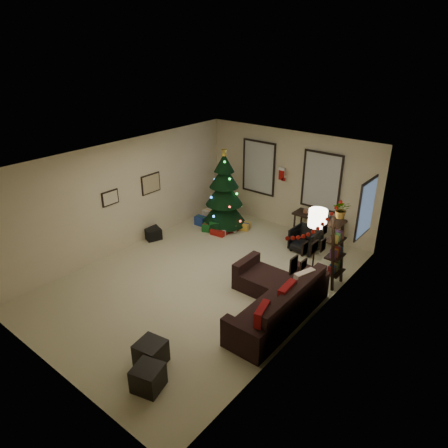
{
  "coord_description": "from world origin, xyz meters",
  "views": [
    {
      "loc": [
        5.11,
        -5.66,
        4.85
      ],
      "look_at": [
        0.1,
        0.6,
        1.15
      ],
      "focal_mm": 32.63,
      "sensor_mm": 36.0,
      "label": 1
    }
  ],
  "objects_px": {
    "christmas_tree": "(224,195)",
    "sofa": "(276,300)",
    "desk": "(319,219)",
    "bookshelf": "(336,251)",
    "desk_chair": "(305,240)"
  },
  "relations": [
    {
      "from": "sofa",
      "to": "desk_chair",
      "type": "relative_size",
      "value": 4.15
    },
    {
      "from": "sofa",
      "to": "christmas_tree",
      "type": "bearing_deg",
      "value": 142.83
    },
    {
      "from": "christmas_tree",
      "to": "desk",
      "type": "relative_size",
      "value": 1.74
    },
    {
      "from": "desk_chair",
      "to": "bookshelf",
      "type": "xyz_separation_m",
      "value": [
        1.2,
        -0.99,
        0.5
      ]
    },
    {
      "from": "christmas_tree",
      "to": "sofa",
      "type": "bearing_deg",
      "value": -37.17
    },
    {
      "from": "desk",
      "to": "bookshelf",
      "type": "height_order",
      "value": "bookshelf"
    },
    {
      "from": "bookshelf",
      "to": "sofa",
      "type": "bearing_deg",
      "value": -105.23
    },
    {
      "from": "christmas_tree",
      "to": "desk_chair",
      "type": "distance_m",
      "value": 2.55
    },
    {
      "from": "desk",
      "to": "desk_chair",
      "type": "distance_m",
      "value": 0.73
    },
    {
      "from": "christmas_tree",
      "to": "sofa",
      "type": "distance_m",
      "value": 4.11
    },
    {
      "from": "sofa",
      "to": "desk_chair",
      "type": "distance_m",
      "value": 2.7
    },
    {
      "from": "desk",
      "to": "sofa",
      "type": "bearing_deg",
      "value": -76.52
    },
    {
      "from": "christmas_tree",
      "to": "bookshelf",
      "type": "relative_size",
      "value": 1.38
    },
    {
      "from": "christmas_tree",
      "to": "bookshelf",
      "type": "bearing_deg",
      "value": -13.06
    },
    {
      "from": "desk",
      "to": "desk_chair",
      "type": "height_order",
      "value": "desk"
    }
  ]
}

